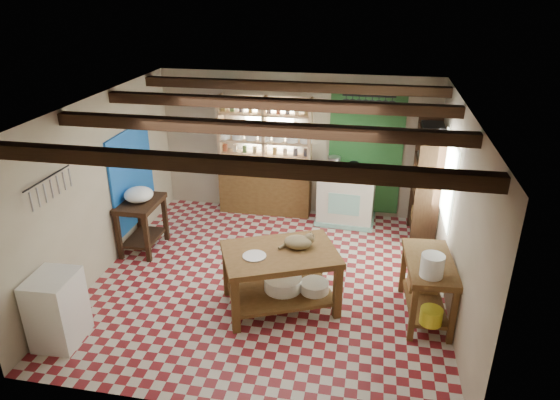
% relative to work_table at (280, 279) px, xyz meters
% --- Properties ---
extents(floor, '(5.00, 5.00, 0.02)m').
position_rel_work_table_xyz_m(floor, '(-0.28, 0.59, -0.43)').
color(floor, maroon).
rests_on(floor, ground).
extents(ceiling, '(5.00, 5.00, 0.02)m').
position_rel_work_table_xyz_m(ceiling, '(-0.28, 0.59, 2.18)').
color(ceiling, '#4D4C52').
rests_on(ceiling, wall_back).
extents(wall_back, '(5.00, 0.04, 2.60)m').
position_rel_work_table_xyz_m(wall_back, '(-0.28, 3.09, 0.88)').
color(wall_back, '#BCAE97').
rests_on(wall_back, floor).
extents(wall_front, '(5.00, 0.04, 2.60)m').
position_rel_work_table_xyz_m(wall_front, '(-0.28, -1.91, 0.88)').
color(wall_front, '#BCAE97').
rests_on(wall_front, floor).
extents(wall_left, '(0.04, 5.00, 2.60)m').
position_rel_work_table_xyz_m(wall_left, '(-2.78, 0.59, 0.88)').
color(wall_left, '#BCAE97').
rests_on(wall_left, floor).
extents(wall_right, '(0.04, 5.00, 2.60)m').
position_rel_work_table_xyz_m(wall_right, '(2.22, 0.59, 0.88)').
color(wall_right, '#BCAE97').
rests_on(wall_right, floor).
extents(ceiling_beams, '(5.00, 3.80, 0.15)m').
position_rel_work_table_xyz_m(ceiling_beams, '(-0.28, 0.59, 2.06)').
color(ceiling_beams, '#331E11').
rests_on(ceiling_beams, ceiling).
extents(blue_wall_patch, '(0.04, 1.40, 1.60)m').
position_rel_work_table_xyz_m(blue_wall_patch, '(-2.75, 1.49, 0.68)').
color(blue_wall_patch, blue).
rests_on(blue_wall_patch, wall_left).
extents(green_wall_patch, '(1.30, 0.04, 2.30)m').
position_rel_work_table_xyz_m(green_wall_patch, '(0.97, 3.06, 0.83)').
color(green_wall_patch, '#225525').
rests_on(green_wall_patch, wall_back).
extents(window_back, '(0.90, 0.02, 0.80)m').
position_rel_work_table_xyz_m(window_back, '(-0.78, 3.07, 1.28)').
color(window_back, beige).
rests_on(window_back, wall_back).
extents(window_right, '(0.02, 1.30, 1.20)m').
position_rel_work_table_xyz_m(window_right, '(2.20, 1.59, 0.98)').
color(window_right, beige).
rests_on(window_right, wall_right).
extents(utensil_rail, '(0.06, 0.90, 0.28)m').
position_rel_work_table_xyz_m(utensil_rail, '(-2.72, -0.61, 1.36)').
color(utensil_rail, black).
rests_on(utensil_rail, wall_left).
extents(pot_rack, '(0.86, 0.12, 0.36)m').
position_rel_work_table_xyz_m(pot_rack, '(0.97, 2.64, 1.76)').
color(pot_rack, black).
rests_on(pot_rack, ceiling).
extents(shelving_unit, '(1.70, 0.34, 2.20)m').
position_rel_work_table_xyz_m(shelving_unit, '(-0.83, 2.90, 0.68)').
color(shelving_unit, tan).
rests_on(shelving_unit, floor).
extents(tall_rack, '(0.40, 0.86, 2.00)m').
position_rel_work_table_xyz_m(tall_rack, '(2.00, 2.39, 0.58)').
color(tall_rack, '#331E11').
rests_on(tall_rack, floor).
extents(work_table, '(1.74, 1.48, 0.83)m').
position_rel_work_table_xyz_m(work_table, '(0.00, 0.00, 0.00)').
color(work_table, brown).
rests_on(work_table, floor).
extents(stove, '(1.04, 0.74, 0.97)m').
position_rel_work_table_xyz_m(stove, '(0.70, 2.74, 0.07)').
color(stove, beige).
rests_on(stove, floor).
extents(prep_table, '(0.59, 0.85, 0.86)m').
position_rel_work_table_xyz_m(prep_table, '(-2.48, 1.11, 0.01)').
color(prep_table, '#331E11').
rests_on(prep_table, floor).
extents(white_cabinet, '(0.53, 0.62, 0.90)m').
position_rel_work_table_xyz_m(white_cabinet, '(-2.50, -1.21, 0.04)').
color(white_cabinet, white).
rests_on(white_cabinet, floor).
extents(right_counter, '(0.66, 1.20, 0.83)m').
position_rel_work_table_xyz_m(right_counter, '(1.90, 0.13, -0.00)').
color(right_counter, brown).
rests_on(right_counter, floor).
extents(cat, '(0.46, 0.44, 0.17)m').
position_rel_work_table_xyz_m(cat, '(0.21, 0.15, 0.50)').
color(cat, '#927D55').
rests_on(cat, work_table).
extents(steel_tray, '(0.40, 0.40, 0.02)m').
position_rel_work_table_xyz_m(steel_tray, '(-0.30, -0.19, 0.42)').
color(steel_tray, '#B3B2BA').
rests_on(steel_tray, work_table).
extents(basin_large, '(0.68, 0.68, 0.18)m').
position_rel_work_table_xyz_m(basin_large, '(0.03, 0.07, -0.11)').
color(basin_large, white).
rests_on(basin_large, work_table).
extents(basin_small, '(0.51, 0.51, 0.14)m').
position_rel_work_table_xyz_m(basin_small, '(0.45, 0.09, -0.13)').
color(basin_small, white).
rests_on(basin_small, work_table).
extents(kettle_left, '(0.24, 0.24, 0.26)m').
position_rel_work_table_xyz_m(kettle_left, '(0.45, 2.75, 0.69)').
color(kettle_left, '#B3B2BA').
rests_on(kettle_left, stove).
extents(kettle_right, '(0.16, 0.16, 0.19)m').
position_rel_work_table_xyz_m(kettle_right, '(0.79, 2.73, 0.65)').
color(kettle_right, black).
rests_on(kettle_right, stove).
extents(enamel_bowl, '(0.46, 0.46, 0.23)m').
position_rel_work_table_xyz_m(enamel_bowl, '(-2.48, 1.11, 0.55)').
color(enamel_bowl, white).
rests_on(enamel_bowl, prep_table).
extents(white_bucket, '(0.30, 0.30, 0.28)m').
position_rel_work_table_xyz_m(white_bucket, '(1.88, -0.23, 0.55)').
color(white_bucket, white).
rests_on(white_bucket, right_counter).
extents(wicker_basket, '(0.39, 0.32, 0.26)m').
position_rel_work_table_xyz_m(wicker_basket, '(1.88, 0.43, -0.07)').
color(wicker_basket, '#A37541').
rests_on(wicker_basket, right_counter).
extents(yellow_tub, '(0.29, 0.29, 0.20)m').
position_rel_work_table_xyz_m(yellow_tub, '(1.93, -0.32, -0.10)').
color(yellow_tub, yellow).
rests_on(yellow_tub, right_counter).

